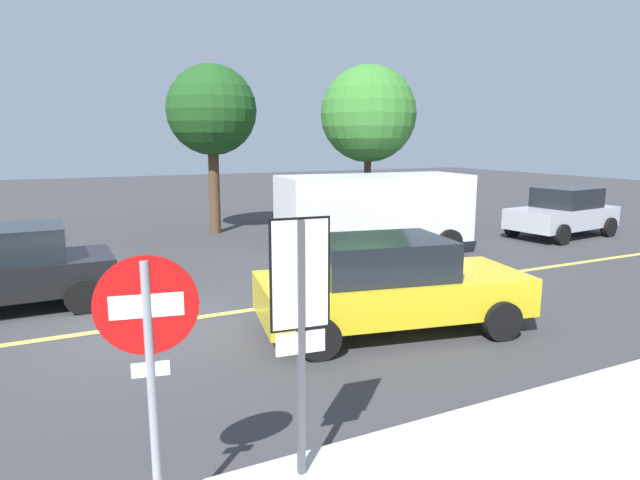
{
  "coord_description": "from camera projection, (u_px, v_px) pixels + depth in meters",
  "views": [
    {
      "loc": [
        -1.16,
        -9.32,
        3.16
      ],
      "look_at": [
        2.92,
        -0.99,
        1.43
      ],
      "focal_mm": 30.37,
      "sensor_mm": 36.0,
      "label": 1
    }
  ],
  "objects": [
    {
      "name": "car_silver_near_curb",
      "position": [
        563.0,
        212.0,
        17.74
      ],
      "size": [
        4.0,
        2.35,
        1.61
      ],
      "color": "#B7BABF",
      "rests_on": "ground_plane"
    },
    {
      "name": "stop_sign",
      "position": [
        150.0,
        352.0,
        4.04
      ],
      "size": [
        0.75,
        0.17,
        2.34
      ],
      "color": "gray",
      "rests_on": "ground_plane"
    },
    {
      "name": "lane_marking_centre",
      "position": [
        301.0,
        303.0,
        10.61
      ],
      "size": [
        28.0,
        0.16,
        0.01
      ],
      "primitive_type": "cube",
      "color": "#E0D14C"
    },
    {
      "name": "car_black_approaching",
      "position": [
        1.0,
        269.0,
        10.03
      ],
      "size": [
        4.03,
        2.05,
        1.57
      ],
      "color": "black",
      "rests_on": "ground_plane"
    },
    {
      "name": "tree_left_verge",
      "position": [
        212.0,
        111.0,
        17.83
      ],
      "size": [
        2.97,
        2.97,
        5.6
      ],
      "color": "#513823",
      "rests_on": "ground_plane"
    },
    {
      "name": "white_van",
      "position": [
        375.0,
        209.0,
        14.88
      ],
      "size": [
        5.37,
        2.66,
        2.2
      ],
      "color": "white",
      "rests_on": "ground_plane"
    },
    {
      "name": "speed_limit_sign",
      "position": [
        300.0,
        304.0,
        4.67
      ],
      "size": [
        0.54,
        0.08,
        2.52
      ],
      "color": "#4C4C51",
      "rests_on": "ground_plane"
    },
    {
      "name": "tree_centre_verge",
      "position": [
        368.0,
        114.0,
        17.51
      ],
      "size": [
        3.11,
        3.11,
        5.52
      ],
      "color": "#513823",
      "rests_on": "ground_plane"
    },
    {
      "name": "car_yellow_far_lane",
      "position": [
        389.0,
        284.0,
        8.97
      ],
      "size": [
        4.69,
        2.68,
        1.58
      ],
      "color": "gold",
      "rests_on": "ground_plane"
    },
    {
      "name": "ground_plane",
      "position": [
        143.0,
        326.0,
        9.31
      ],
      "size": [
        80.0,
        80.0,
        0.0
      ],
      "primitive_type": "plane",
      "color": "#38383A"
    }
  ]
}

